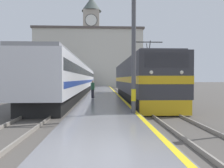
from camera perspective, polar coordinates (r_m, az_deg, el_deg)
The scene contains 10 objects.
ground_plane at distance 35.07m, azimuth -2.47°, elevation -1.96°, with size 200.00×200.00×0.00m, color #514C47.
platform at distance 30.07m, azimuth -2.43°, elevation -2.21°, with size 3.53×140.00×0.31m.
rail_track_near at distance 30.26m, azimuth 3.70°, elevation -2.42°, with size 2.83×140.00×0.16m.
rail_track_far at distance 30.26m, azimuth -8.94°, elevation -2.44°, with size 2.83×140.00×0.16m.
locomotive_train at distance 20.30m, azimuth 6.83°, elevation 1.02°, with size 2.92×17.90×4.69m.
passenger_train at distance 30.03m, azimuth -8.98°, elevation 1.34°, with size 2.92×39.26×3.74m.
catenary_mast at distance 11.14m, azimuth 6.12°, elevation 11.54°, with size 2.07×0.24×7.35m.
person_on_platform at distance 19.70m, azimuth -5.07°, elevation -1.26°, with size 0.34×0.34×1.57m.
clock_tower at distance 67.85m, azimuth -5.36°, elevation 11.77°, with size 5.90×5.90×26.74m.
station_building at distance 55.63m, azimuth -5.97°, elevation 6.68°, with size 26.54×8.26×14.35m.
Camera 1 is at (-0.13, -5.01, 2.01)m, focal length 35.00 mm.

